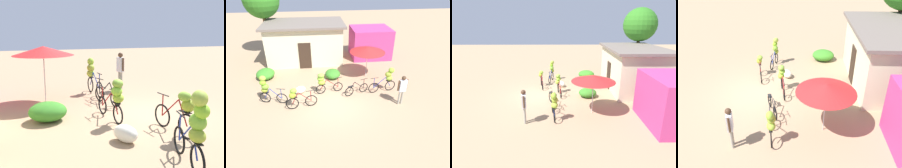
{
  "view_description": "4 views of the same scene",
  "coord_description": "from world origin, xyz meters",
  "views": [
    {
      "loc": [
        -7.5,
        3.46,
        2.78
      ],
      "look_at": [
        1.14,
        0.76,
        0.87
      ],
      "focal_mm": 41.42,
      "sensor_mm": 36.0,
      "label": 1
    },
    {
      "loc": [
        -0.71,
        -9.05,
        6.48
      ],
      "look_at": [
        0.48,
        0.77,
        0.8
      ],
      "focal_mm": 31.5,
      "sensor_mm": 36.0,
      "label": 2
    },
    {
      "loc": [
        12.41,
        1.35,
        4.85
      ],
      "look_at": [
        0.75,
        1.5,
        1.04
      ],
      "focal_mm": 30.87,
      "sensor_mm": 36.0,
      "label": 3
    },
    {
      "loc": [
        10.77,
        1.95,
        6.82
      ],
      "look_at": [
        0.44,
        1.57,
        0.83
      ],
      "focal_mm": 39.91,
      "sensor_mm": 36.0,
      "label": 4
    }
  ],
  "objects": [
    {
      "name": "hedge_bush_front_left",
      "position": [
        -4.24,
        3.56,
        0.34
      ],
      "size": [
        1.22,
        1.38,
        0.67
      ],
      "primitive_type": "ellipsoid",
      "color": "#3C8827",
      "rests_on": "ground"
    },
    {
      "name": "bicycle_leftmost",
      "position": [
        -3.49,
        0.52,
        0.98
      ],
      "size": [
        1.59,
        0.49,
        1.7
      ],
      "color": "black",
      "rests_on": "ground"
    },
    {
      "name": "ground_plane",
      "position": [
        0.0,
        0.0,
        0.0
      ],
      "size": [
        60.0,
        60.0,
        0.0
      ],
      "primitive_type": "plane",
      "color": "tan"
    },
    {
      "name": "building_low",
      "position": [
        -1.5,
        6.62,
        1.56
      ],
      "size": [
        6.21,
        3.94,
        3.08
      ],
      "color": "beige",
      "rests_on": "ground"
    },
    {
      "name": "tree_behind_building",
      "position": [
        -4.7,
        8.08,
        4.54
      ],
      "size": [
        2.81,
        2.81,
        5.98
      ],
      "color": "brown",
      "rests_on": "ground"
    },
    {
      "name": "person_vendor",
      "position": [
        3.81,
        -0.48,
        1.08
      ],
      "size": [
        0.57,
        0.27,
        1.75
      ],
      "color": "gray",
      "rests_on": "ground"
    },
    {
      "name": "shop_pink",
      "position": [
        3.95,
        6.84,
        1.22
      ],
      "size": [
        3.2,
        2.8,
        2.44
      ],
      "primitive_type": "cube",
      "color": "#C1377A",
      "rests_on": "ground"
    },
    {
      "name": "bicycle_rightmost",
      "position": [
        3.49,
        0.96,
        0.89
      ],
      "size": [
        1.76,
        0.44,
        1.56
      ],
      "color": "black",
      "rests_on": "ground"
    },
    {
      "name": "bicycle_near_pile",
      "position": [
        -1.83,
        -0.21,
        0.71
      ],
      "size": [
        1.66,
        0.5,
        1.24
      ],
      "color": "black",
      "rests_on": "ground"
    },
    {
      "name": "bicycle_center_loaded",
      "position": [
        -0.36,
        1.13,
        0.82
      ],
      "size": [
        1.68,
        0.47,
        1.37
      ],
      "color": "black",
      "rests_on": "ground"
    },
    {
      "name": "bicycle_by_shop",
      "position": [
        1.6,
        0.81,
        0.34
      ],
      "size": [
        1.53,
        0.6,
        0.92
      ],
      "color": "black",
      "rests_on": "ground"
    },
    {
      "name": "market_umbrella",
      "position": [
        2.73,
        3.02,
        2.0
      ],
      "size": [
        2.34,
        2.34,
        2.17
      ],
      "color": "beige",
      "rests_on": "ground"
    },
    {
      "name": "hedge_bush_front_right",
      "position": [
        0.38,
        3.08,
        0.3
      ],
      "size": [
        1.04,
        1.17,
        0.6
      ],
      "primitive_type": "ellipsoid",
      "color": "#398327",
      "rests_on": "ground"
    },
    {
      "name": "produce_sack",
      "position": [
        -1.78,
        1.32,
        0.22
      ],
      "size": [
        0.83,
        0.73,
        0.44
      ],
      "primitive_type": "ellipsoid",
      "rotation": [
        0.0,
        0.0,
        0.53
      ],
      "color": "silver",
      "rests_on": "ground"
    }
  ]
}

